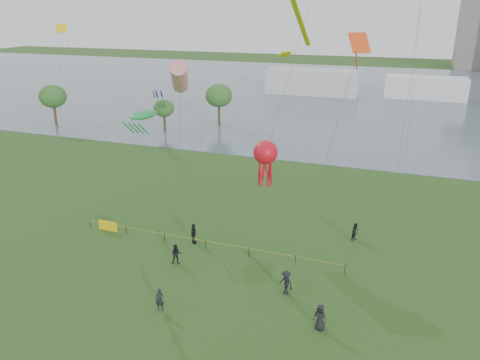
% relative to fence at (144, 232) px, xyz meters
% --- Properties ---
extents(ground_plane, '(400.00, 400.00, 0.00)m').
position_rel_fence_xyz_m(ground_plane, '(10.47, -13.15, -0.55)').
color(ground_plane, '#1C3C13').
extents(lake, '(400.00, 120.00, 0.08)m').
position_rel_fence_xyz_m(lake, '(10.47, 86.85, -0.53)').
color(lake, slate).
rests_on(lake, ground_plane).
extents(pavilion_left, '(22.00, 8.00, 6.00)m').
position_rel_fence_xyz_m(pavilion_left, '(-1.53, 81.85, 2.45)').
color(pavilion_left, silver).
rests_on(pavilion_left, ground_plane).
extents(pavilion_right, '(18.00, 7.00, 5.00)m').
position_rel_fence_xyz_m(pavilion_right, '(24.47, 84.85, 1.95)').
color(pavilion_right, silver).
rests_on(pavilion_right, ground_plane).
extents(trees, '(31.87, 15.12, 7.41)m').
position_rel_fence_xyz_m(trees, '(-22.62, 37.54, 4.56)').
color(trees, '#3C2D1B').
rests_on(trees, ground_plane).
extents(fence, '(24.07, 0.07, 1.05)m').
position_rel_fence_xyz_m(fence, '(0.00, 0.00, 0.00)').
color(fence, black).
rests_on(fence, ground_plane).
extents(spectator_a, '(1.04, 0.96, 1.72)m').
position_rel_fence_xyz_m(spectator_a, '(4.94, -3.16, 0.31)').
color(spectator_a, black).
rests_on(spectator_a, ground_plane).
extents(spectator_b, '(1.40, 1.22, 1.88)m').
position_rel_fence_xyz_m(spectator_b, '(14.44, -4.29, 0.39)').
color(spectator_b, black).
rests_on(spectator_b, ground_plane).
extents(spectator_c, '(0.57, 1.14, 1.87)m').
position_rel_fence_xyz_m(spectator_c, '(4.72, 0.60, 0.38)').
color(spectator_c, black).
rests_on(spectator_c, ground_plane).
extents(spectator_d, '(1.00, 0.77, 1.81)m').
position_rel_fence_xyz_m(spectator_d, '(17.55, -7.45, 0.35)').
color(spectator_d, black).
rests_on(spectator_d, ground_plane).
extents(spectator_f, '(0.70, 0.57, 1.66)m').
position_rel_fence_xyz_m(spectator_f, '(6.80, -9.20, 0.27)').
color(spectator_f, black).
rests_on(spectator_f, ground_plane).
extents(spectator_g, '(0.90, 0.99, 1.64)m').
position_rel_fence_xyz_m(spectator_g, '(18.16, 6.14, 0.26)').
color(spectator_g, black).
rests_on(spectator_g, ground_plane).
extents(kite_windsock, '(4.19, 7.17, 15.25)m').
position_rel_fence_xyz_m(kite_windsock, '(-0.08, 8.45, 12.85)').
color(kite_windsock, '#3F3F42').
extents(kite_creature, '(2.92, 7.85, 10.26)m').
position_rel_fence_xyz_m(kite_creature, '(-3.17, 6.39, 9.28)').
color(kite_creature, '#3F3F42').
extents(kite_octopus, '(3.25, 6.36, 9.48)m').
position_rel_fence_xyz_m(kite_octopus, '(10.60, 2.69, 7.80)').
color(kite_octopus, '#3F3F42').
extents(kite_delta, '(3.20, 14.43, 18.29)m').
position_rel_fence_xyz_m(kite_delta, '(17.88, -2.96, 16.06)').
color(kite_delta, '#3F3F42').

